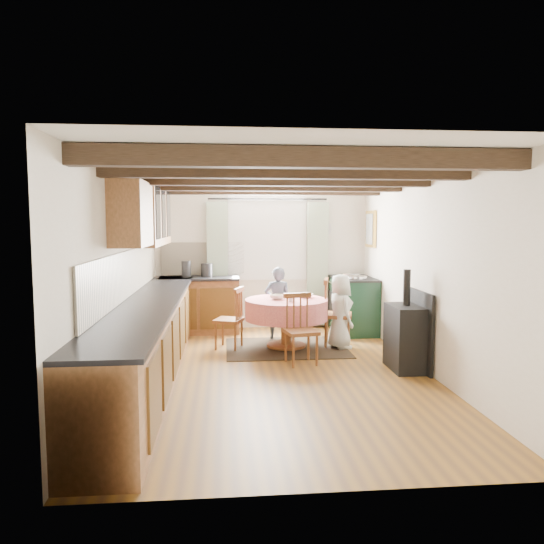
{
  "coord_description": "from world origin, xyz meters",
  "views": [
    {
      "loc": [
        -0.63,
        -6.0,
        1.81
      ],
      "look_at": [
        0.0,
        0.8,
        1.15
      ],
      "focal_mm": 33.98,
      "sensor_mm": 36.0,
      "label": 1
    }
  ],
  "objects": [
    {
      "name": "beam_d",
      "position": [
        0.0,
        1.0,
        2.31
      ],
      "size": [
        3.6,
        0.16,
        0.16
      ],
      "primitive_type": "cube",
      "color": "#3A291D",
      "rests_on": "ceiling"
    },
    {
      "name": "worktop_left",
      "position": [
        -1.48,
        0.0,
        0.9
      ],
      "size": [
        0.64,
        5.3,
        0.04
      ],
      "primitive_type": "cube",
      "color": "black",
      "rests_on": "base_cabinet_left"
    },
    {
      "name": "floor",
      "position": [
        0.0,
        0.0,
        0.0
      ],
      "size": [
        3.6,
        5.5,
        0.0
      ],
      "primitive_type": "cube",
      "color": "#8C5E22",
      "rests_on": "ground"
    },
    {
      "name": "wall_left",
      "position": [
        -1.8,
        0.0,
        1.2
      ],
      "size": [
        0.0,
        5.5,
        2.4
      ],
      "primitive_type": "cube",
      "color": "silver",
      "rests_on": "ground"
    },
    {
      "name": "aga_range",
      "position": [
        1.47,
        2.21,
        0.46
      ],
      "size": [
        0.65,
        1.01,
        0.93
      ],
      "primitive_type": null,
      "color": "black",
      "rests_on": "floor"
    },
    {
      "name": "beam_c",
      "position": [
        0.0,
        0.0,
        2.31
      ],
      "size": [
        3.6,
        0.16,
        0.16
      ],
      "primitive_type": "cube",
      "color": "#3A291D",
      "rests_on": "ceiling"
    },
    {
      "name": "beam_a",
      "position": [
        0.0,
        -2.0,
        2.31
      ],
      "size": [
        3.6,
        0.16,
        0.16
      ],
      "primitive_type": "cube",
      "color": "#3A291D",
      "rests_on": "ceiling"
    },
    {
      "name": "chair_right",
      "position": [
        1.01,
        1.31,
        0.5
      ],
      "size": [
        0.54,
        0.52,
        0.99
      ],
      "primitive_type": null,
      "rotation": [
        0.0,
        0.0,
        1.32
      ],
      "color": "brown",
      "rests_on": "floor"
    },
    {
      "name": "window_pane",
      "position": [
        0.1,
        2.74,
        1.6
      ],
      "size": [
        1.2,
        0.01,
        1.4
      ],
      "primitive_type": "cube",
      "color": "white",
      "rests_on": "wall_back"
    },
    {
      "name": "canister_wide",
      "position": [
        -0.92,
        2.48,
        1.03
      ],
      "size": [
        0.19,
        0.19,
        0.22
      ],
      "primitive_type": "cylinder",
      "color": "#262628",
      "rests_on": "worktop_back"
    },
    {
      "name": "base_cabinet_left",
      "position": [
        -1.5,
        0.0,
        0.44
      ],
      "size": [
        0.6,
        5.3,
        0.88
      ],
      "primitive_type": "cube",
      "color": "#9B603A",
      "rests_on": "floor"
    },
    {
      "name": "bowl_b",
      "position": [
        0.12,
        1.24,
        0.75
      ],
      "size": [
        0.3,
        0.3,
        0.07
      ],
      "primitive_type": "imported",
      "rotation": [
        0.0,
        0.0,
        0.75
      ],
      "color": "silver",
      "rests_on": "dining_table"
    },
    {
      "name": "beam_b",
      "position": [
        0.0,
        -1.0,
        2.31
      ],
      "size": [
        3.6,
        0.16,
        0.16
      ],
      "primitive_type": "cube",
      "color": "#3A291D",
      "rests_on": "ceiling"
    },
    {
      "name": "wall_picture",
      "position": [
        1.77,
        2.3,
        1.7
      ],
      "size": [
        0.04,
        0.5,
        0.6
      ],
      "primitive_type": "cube",
      "color": "gold",
      "rests_on": "wall_right"
    },
    {
      "name": "chair_left",
      "position": [
        -0.58,
        1.3,
        0.45
      ],
      "size": [
        0.5,
        0.49,
        0.89
      ],
      "primitive_type": null,
      "rotation": [
        0.0,
        0.0,
        -1.9
      ],
      "color": "brown",
      "rests_on": "floor"
    },
    {
      "name": "wall_cabinet_solid",
      "position": [
        -1.63,
        -0.3,
        1.9
      ],
      "size": [
        0.34,
        0.9,
        0.7
      ],
      "primitive_type": "cube",
      "color": "#9B603A",
      "rests_on": "wall_left"
    },
    {
      "name": "dining_table",
      "position": [
        0.25,
        1.23,
        0.36
      ],
      "size": [
        1.18,
        1.18,
        0.71
      ],
      "primitive_type": null,
      "color": "#EB8D7C",
      "rests_on": "floor"
    },
    {
      "name": "curtain_left",
      "position": [
        -0.75,
        2.65,
        1.1
      ],
      "size": [
        0.35,
        0.1,
        2.1
      ],
      "primitive_type": "cube",
      "color": "gray",
      "rests_on": "wall_back"
    },
    {
      "name": "wall_right",
      "position": [
        1.8,
        0.0,
        1.2
      ],
      "size": [
        0.0,
        5.5,
        2.4
      ],
      "primitive_type": "cube",
      "color": "silver",
      "rests_on": "ground"
    },
    {
      "name": "canister_tall",
      "position": [
        -1.25,
        2.42,
        1.05
      ],
      "size": [
        0.15,
        0.15,
        0.26
      ],
      "primitive_type": "cylinder",
      "color": "#262628",
      "rests_on": "worktop_back"
    },
    {
      "name": "splash_back",
      "position": [
        -1.0,
        2.73,
        1.2
      ],
      "size": [
        1.4,
        0.02,
        0.55
      ],
      "primitive_type": "cube",
      "color": "beige",
      "rests_on": "wall_back"
    },
    {
      "name": "curtain_right",
      "position": [
        0.95,
        2.65,
        1.1
      ],
      "size": [
        0.35,
        0.1,
        2.1
      ],
      "primitive_type": "cube",
      "color": "gray",
      "rests_on": "wall_back"
    },
    {
      "name": "child_far",
      "position": [
        0.18,
        1.83,
        0.56
      ],
      "size": [
        0.42,
        0.29,
        1.13
      ],
      "primitive_type": "imported",
      "rotation": [
        0.0,
        0.0,
        3.09
      ],
      "color": "#404C5C",
      "rests_on": "floor"
    },
    {
      "name": "child_right",
      "position": [
        1.02,
        1.18,
        0.54
      ],
      "size": [
        0.44,
        0.58,
        1.07
      ],
      "primitive_type": "imported",
      "rotation": [
        0.0,
        0.0,
        1.79
      ],
      "color": "beige",
      "rests_on": "floor"
    },
    {
      "name": "beam_e",
      "position": [
        0.0,
        2.0,
        2.31
      ],
      "size": [
        3.6,
        0.16,
        0.16
      ],
      "primitive_type": "cube",
      "color": "#3A291D",
      "rests_on": "ceiling"
    },
    {
      "name": "wall_cabinet_glass",
      "position": [
        -1.63,
        1.2,
        1.95
      ],
      "size": [
        0.34,
        1.8,
        0.9
      ],
      "primitive_type": "cube",
      "color": "#9B603A",
      "rests_on": "wall_left"
    },
    {
      "name": "bowl_a",
      "position": [
        0.55,
        1.39,
        0.74
      ],
      "size": [
        0.29,
        0.29,
        0.05
      ],
      "primitive_type": "imported",
      "rotation": [
        0.0,
        0.0,
        2.63
      ],
      "color": "silver",
      "rests_on": "dining_table"
    },
    {
      "name": "splash_left",
      "position": [
        -1.78,
        0.3,
        1.2
      ],
      "size": [
        0.02,
        4.5,
        0.55
      ],
      "primitive_type": "cube",
      "color": "beige",
      "rests_on": "wall_left"
    },
    {
      "name": "cup",
      "position": [
        0.28,
        1.0,
        0.75
      ],
      "size": [
        0.13,
        0.13,
        0.08
      ],
      "primitive_type": "imported",
      "rotation": [
        0.0,
        0.0,
        5.6
      ],
      "color": "silver",
      "rests_on": "dining_table"
    },
    {
      "name": "wall_front",
      "position": [
        0.0,
        -2.75,
        1.2
      ],
      "size": [
        3.6,
        0.0,
        2.4
      ],
      "primitive_type": "cube",
      "color": "silver",
      "rests_on": "ground"
    },
    {
      "name": "worktop_back",
      "position": [
        -1.05,
        2.43,
        0.9
      ],
      "size": [
        1.3,
        0.64,
        0.04
      ],
      "primitive_type": "cube",
      "color": "black",
      "rests_on": "base_cabinet_back"
    },
    {
      "name": "base_cabinet_back",
      "position": [
        -1.05,
        2.45,
        0.44
      ],
      "size": [
        1.3,
        0.6,
        0.88
      ],
      "primitive_type": "cube",
      "color": "#9B603A",
      "rests_on": "floor"
    },
    {
      "name": "window_frame",
      "position": [
        0.1,
        2.73,
        1.6
      ],
      "size": [
        1.34,
        0.03,
        1.54
      ],
      "primitive_type": "cube",
      "color": "white",
      "rests_on": "wall_back"
    },
    {
      "name": "cast_iron_stove",
      "position": [
        1.58,
        0.03,
        0.62
      ],
      "size": [
        0.37,
        0.62,
        1.24
      ],
      "primitive_type": null,
      "color": "black",
      "rests_on": "floor"
    },
    {
      "name": "wall_back",
      "position": [
        0.0,
        2.75,
        1.2
      ],
      "size": [
        3.6,
        0.0,
        2.4
      ],
      "primitive_type": "cube",
      "color": "silver",
      "rests_on": "ground"
    },
    {
      "name": "ceiling",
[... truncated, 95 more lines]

